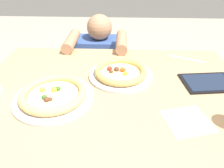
{
  "coord_description": "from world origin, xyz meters",
  "views": [
    {
      "loc": [
        0.04,
        -0.74,
        1.28
      ],
      "look_at": [
        0.0,
        0.02,
        0.78
      ],
      "focal_mm": 32.71,
      "sensor_mm": 36.0,
      "label": 1
    }
  ],
  "objects_px": {
    "pizza_near": "(53,95)",
    "diner_seated": "(101,74)",
    "pizza_far": "(121,73)",
    "tablet": "(208,82)",
    "fork": "(185,59)"
  },
  "relations": [
    {
      "from": "pizza_near",
      "to": "pizza_far",
      "type": "relative_size",
      "value": 1.06
    },
    {
      "from": "pizza_far",
      "to": "tablet",
      "type": "distance_m",
      "value": 0.42
    },
    {
      "from": "fork",
      "to": "diner_seated",
      "type": "bearing_deg",
      "value": 144.07
    },
    {
      "from": "tablet",
      "to": "diner_seated",
      "type": "height_order",
      "value": "diner_seated"
    },
    {
      "from": "pizza_near",
      "to": "diner_seated",
      "type": "height_order",
      "value": "diner_seated"
    },
    {
      "from": "pizza_near",
      "to": "tablet",
      "type": "relative_size",
      "value": 1.3
    },
    {
      "from": "pizza_far",
      "to": "fork",
      "type": "bearing_deg",
      "value": 29.38
    },
    {
      "from": "pizza_near",
      "to": "pizza_far",
      "type": "bearing_deg",
      "value": 35.52
    },
    {
      "from": "tablet",
      "to": "diner_seated",
      "type": "bearing_deg",
      "value": 131.85
    },
    {
      "from": "tablet",
      "to": "pizza_near",
      "type": "bearing_deg",
      "value": -167.75
    },
    {
      "from": "pizza_far",
      "to": "tablet",
      "type": "bearing_deg",
      "value": -6.71
    },
    {
      "from": "fork",
      "to": "tablet",
      "type": "bearing_deg",
      "value": -80.25
    },
    {
      "from": "diner_seated",
      "to": "tablet",
      "type": "bearing_deg",
      "value": -48.15
    },
    {
      "from": "fork",
      "to": "pizza_near",
      "type": "bearing_deg",
      "value": -147.88
    },
    {
      "from": "pizza_near",
      "to": "diner_seated",
      "type": "distance_m",
      "value": 0.88
    }
  ]
}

